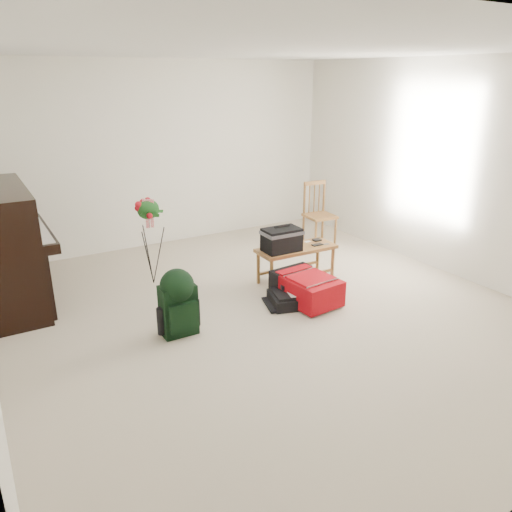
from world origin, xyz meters
TOP-DOWN VIEW (x-y plane):
  - floor at (0.00, 0.00)m, footprint 5.00×5.50m
  - ceiling at (0.00, 0.00)m, footprint 5.00×5.50m
  - wall_back at (0.00, 2.75)m, footprint 5.00×0.04m
  - wall_right at (2.50, 0.00)m, footprint 0.04×5.50m
  - piano at (-2.19, 1.60)m, footprint 0.71×1.50m
  - bench at (0.58, 0.57)m, footprint 0.94×0.40m
  - dining_chair at (1.81, 1.58)m, footprint 0.41×0.41m
  - red_suitcase at (0.49, 0.10)m, footprint 0.53×0.74m
  - black_duffel at (0.35, 0.07)m, footprint 0.59×0.52m
  - green_backpack at (-0.94, 0.08)m, footprint 0.33×0.31m
  - flower_stand at (-0.74, 1.38)m, footprint 0.41×0.41m

SIDE VIEW (x-z plane):
  - floor at x=0.00m, z-range -0.01..0.01m
  - black_duffel at x=0.35m, z-range -0.03..0.18m
  - red_suitcase at x=0.49m, z-range 0.01..0.31m
  - green_backpack at x=-0.94m, z-range 0.03..0.68m
  - dining_chair at x=1.81m, z-range -0.01..0.87m
  - flower_stand at x=-0.74m, z-range -0.01..1.01m
  - bench at x=0.58m, z-range 0.15..0.87m
  - piano at x=-2.19m, z-range -0.03..1.22m
  - wall_back at x=0.00m, z-range 0.00..2.50m
  - wall_right at x=2.50m, z-range 0.00..2.50m
  - ceiling at x=0.00m, z-range 2.50..2.50m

